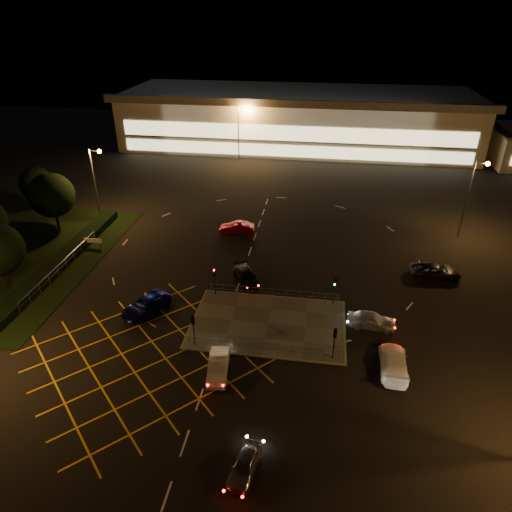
# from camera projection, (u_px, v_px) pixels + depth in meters

# --- Properties ---
(ground) EXTENTS (180.00, 180.00, 0.00)m
(ground) POSITION_uv_depth(u_px,v_px,m) (251.00, 310.00, 44.88)
(ground) COLOR black
(ground) RESTS_ON ground
(pedestrian_island) EXTENTS (14.00, 9.00, 0.12)m
(pedestrian_island) POSITION_uv_depth(u_px,v_px,m) (268.00, 324.00, 42.86)
(pedestrian_island) COLOR #4C4944
(pedestrian_island) RESTS_ON ground
(grass_verge) EXTENTS (18.00, 30.00, 0.08)m
(grass_verge) POSITION_uv_depth(u_px,v_px,m) (24.00, 259.00, 53.69)
(grass_verge) COLOR black
(grass_verge) RESTS_ON ground
(hedge) EXTENTS (2.00, 26.00, 1.00)m
(hedge) POSITION_uv_depth(u_px,v_px,m) (63.00, 259.00, 52.82)
(hedge) COLOR black
(hedge) RESTS_ON ground
(supermarket) EXTENTS (72.00, 26.50, 10.50)m
(supermarket) POSITION_uv_depth(u_px,v_px,m) (297.00, 118.00, 95.85)
(supermarket) COLOR beige
(supermarket) RESTS_ON ground
(streetlight_nw) EXTENTS (1.78, 0.56, 10.03)m
(streetlight_nw) POSITION_uv_depth(u_px,v_px,m) (96.00, 175.00, 60.32)
(streetlight_nw) COLOR slate
(streetlight_nw) RESTS_ON ground
(streetlight_ne) EXTENTS (1.78, 0.56, 10.03)m
(streetlight_ne) POSITION_uv_depth(u_px,v_px,m) (473.00, 189.00, 55.79)
(streetlight_ne) COLOR slate
(streetlight_ne) RESTS_ON ground
(streetlight_far_left) EXTENTS (1.78, 0.56, 10.03)m
(streetlight_far_left) POSITION_uv_depth(u_px,v_px,m) (241.00, 126.00, 84.43)
(streetlight_far_left) COLOR slate
(streetlight_far_left) RESTS_ON ground
(streetlight_far_right) EXTENTS (1.78, 0.56, 10.03)m
(streetlight_far_right) POSITION_uv_depth(u_px,v_px,m) (464.00, 131.00, 80.94)
(streetlight_far_right) COLOR slate
(streetlight_far_right) RESTS_ON ground
(signal_sw) EXTENTS (0.28, 0.30, 3.15)m
(signal_sw) POSITION_uv_depth(u_px,v_px,m) (193.00, 324.00, 39.07)
(signal_sw) COLOR black
(signal_sw) RESTS_ON pedestrian_island
(signal_se) EXTENTS (0.28, 0.30, 3.15)m
(signal_se) POSITION_uv_depth(u_px,v_px,m) (335.00, 337.00, 37.51)
(signal_se) COLOR black
(signal_se) RESTS_ON pedestrian_island
(signal_nw) EXTENTS (0.28, 0.30, 3.15)m
(signal_nw) POSITION_uv_depth(u_px,v_px,m) (214.00, 276.00, 45.97)
(signal_nw) COLOR black
(signal_nw) RESTS_ON pedestrian_island
(signal_ne) EXTENTS (0.28, 0.30, 3.15)m
(signal_ne) POSITION_uv_depth(u_px,v_px,m) (335.00, 285.00, 44.41)
(signal_ne) COLOR black
(signal_ne) RESTS_ON pedestrian_island
(tree_c) EXTENTS (5.76, 5.76, 7.84)m
(tree_c) POSITION_uv_depth(u_px,v_px,m) (52.00, 195.00, 58.22)
(tree_c) COLOR black
(tree_c) RESTS_ON ground
(tree_d) EXTENTS (4.68, 4.68, 6.37)m
(tree_d) POSITION_uv_depth(u_px,v_px,m) (36.00, 184.00, 64.64)
(tree_d) COLOR black
(tree_d) RESTS_ON ground
(car_near_silver) EXTENTS (2.11, 3.92, 1.27)m
(car_near_silver) POSITION_uv_depth(u_px,v_px,m) (245.00, 465.00, 29.09)
(car_near_silver) COLOR #B6B7BE
(car_near_silver) RESTS_ON ground
(car_queue_white) EXTENTS (2.01, 4.49, 1.43)m
(car_queue_white) POSITION_uv_depth(u_px,v_px,m) (218.00, 366.00, 36.91)
(car_queue_white) COLOR silver
(car_queue_white) RESTS_ON ground
(car_left_blue) EXTENTS (4.36, 5.79, 1.46)m
(car_left_blue) POSITION_uv_depth(u_px,v_px,m) (146.00, 305.00, 44.31)
(car_left_blue) COLOR #0E1156
(car_left_blue) RESTS_ON ground
(car_far_dkgrey) EXTENTS (4.00, 5.17, 1.40)m
(car_far_dkgrey) POSITION_uv_depth(u_px,v_px,m) (246.00, 277.00, 49.02)
(car_far_dkgrey) COLOR black
(car_far_dkgrey) RESTS_ON ground
(car_right_silver) EXTENTS (4.61, 2.18, 1.52)m
(car_right_silver) POSITION_uv_depth(u_px,v_px,m) (371.00, 320.00, 42.20)
(car_right_silver) COLOR silver
(car_right_silver) RESTS_ON ground
(car_circ_red) EXTENTS (4.69, 2.06, 1.50)m
(car_circ_red) POSITION_uv_depth(u_px,v_px,m) (237.00, 228.00, 59.60)
(car_circ_red) COLOR maroon
(car_circ_red) RESTS_ON ground
(car_east_grey) EXTENTS (5.49, 2.76, 1.49)m
(car_east_grey) POSITION_uv_depth(u_px,v_px,m) (435.00, 271.00, 49.98)
(car_east_grey) COLOR black
(car_east_grey) RESTS_ON ground
(car_approach_white) EXTENTS (2.32, 5.36, 1.54)m
(car_approach_white) POSITION_uv_depth(u_px,v_px,m) (394.00, 362.00, 37.21)
(car_approach_white) COLOR white
(car_approach_white) RESTS_ON ground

